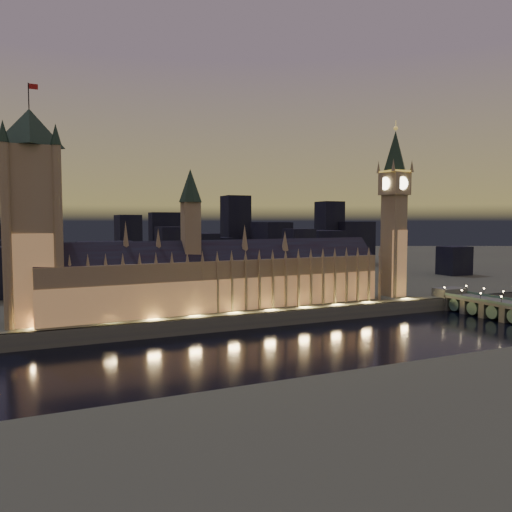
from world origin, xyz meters
name	(u,v)px	position (x,y,z in m)	size (l,w,h in m)	color
ground_plane	(294,345)	(0.00, 0.00, 0.00)	(2000.00, 2000.00, 0.00)	black
north_bank	(119,259)	(0.00, 520.00, 4.00)	(2000.00, 960.00, 8.00)	#444539
embankment_wall	(258,321)	(0.00, 41.00, 4.00)	(2000.00, 2.50, 8.00)	#464E4E
palace_of_westminster	(224,277)	(-11.91, 61.75, 26.37)	(202.00, 29.32, 78.00)	#9B8158
victoria_tower	(32,206)	(-110.00, 61.92, 64.94)	(31.68, 31.68, 115.02)	#9B8158
elizabeth_tower	(394,199)	(108.00, 61.93, 72.30)	(18.00, 18.00, 115.13)	#9B8158
city_backdrop	(202,249)	(35.89, 248.47, 31.04)	(466.24, 215.63, 76.95)	black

